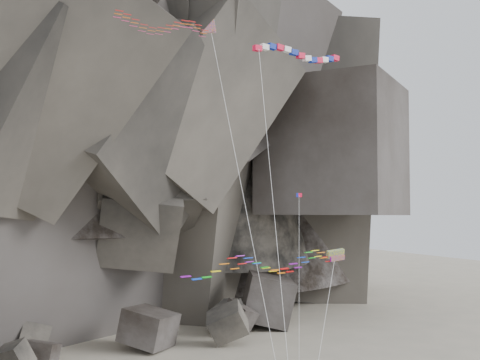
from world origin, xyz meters
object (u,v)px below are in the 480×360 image
delta_kite (161,24)px  parafoil_kite (261,263)px  banner_kite (299,57)px  pennant_kite (299,261)px

delta_kite → parafoil_kite: size_ratio=2.18×
banner_kite → parafoil_kite: size_ratio=2.02×
delta_kite → pennant_kite: delta_kite is taller
delta_kite → pennant_kite: bearing=-61.3°
pennant_kite → delta_kite: bearing=154.3°
banner_kite → parafoil_kite: bearing=-148.7°
banner_kite → pennant_kite: bearing=-129.5°
parafoil_kite → delta_kite: bearing=127.7°
delta_kite → parafoil_kite: 18.93m
parafoil_kite → pennant_kite: (4.10, 1.26, -0.21)m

